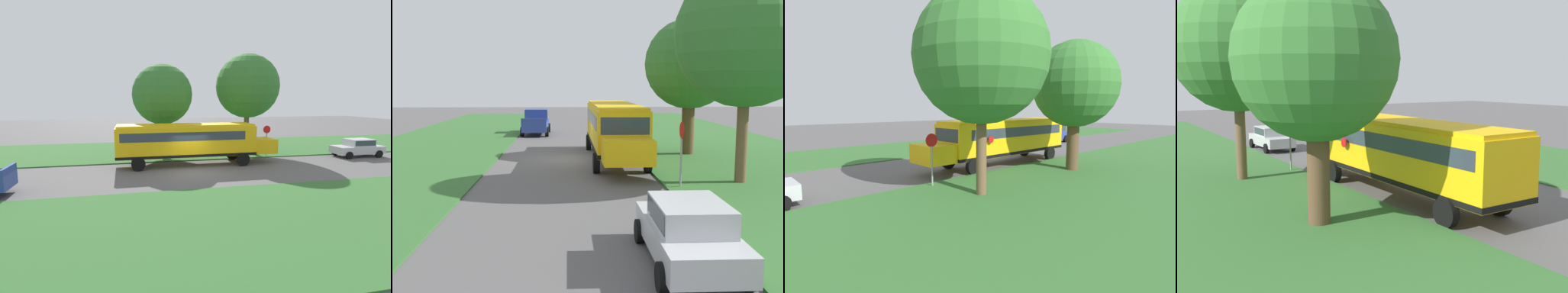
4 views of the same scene
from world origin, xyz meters
TOP-DOWN VIEW (x-y plane):
  - ground_plane at (0.00, 0.00)m, footprint 120.00×120.00m
  - grass_verge at (-10.00, 0.00)m, footprint 12.00×80.00m
  - grass_far_side at (9.00, 0.00)m, footprint 10.00×80.00m
  - school_bus at (-2.60, 0.20)m, footprint 2.84×12.42m
  - car_silver_nearest at (-2.80, 15.45)m, footprint 2.02×4.40m
  - pickup_truck at (2.70, -13.54)m, footprint 2.28×5.40m
  - oak_tree_beside_bus at (-7.31, -1.37)m, footprint 5.32×5.32m
  - oak_tree_roadside_mid at (-7.57, 6.62)m, footprint 5.97×5.97m
  - stop_sign at (-4.60, 7.54)m, footprint 0.08×0.68m

SIDE VIEW (x-z plane):
  - ground_plane at x=0.00m, z-range 0.00..0.00m
  - grass_far_side at x=9.00m, z-range 0.00..0.07m
  - grass_verge at x=-10.00m, z-range 0.00..0.08m
  - car_silver_nearest at x=-2.80m, z-range 0.10..1.66m
  - pickup_truck at x=2.70m, z-range 0.02..2.12m
  - stop_sign at x=-4.60m, z-range 0.37..3.11m
  - school_bus at x=-2.60m, z-range 0.34..3.50m
  - oak_tree_beside_bus at x=-7.31m, z-range 1.39..9.50m
  - oak_tree_roadside_mid at x=-7.57m, z-range 1.65..10.88m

